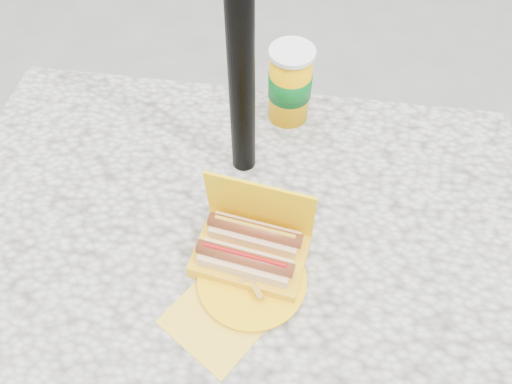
# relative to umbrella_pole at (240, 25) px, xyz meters

# --- Properties ---
(ground) EXTENTS (60.00, 60.00, 0.00)m
(ground) POSITION_rel_umbrella_pole_xyz_m (0.00, -0.16, -1.10)
(ground) COLOR slate
(picnic_table) EXTENTS (1.20, 0.80, 0.75)m
(picnic_table) POSITION_rel_umbrella_pole_xyz_m (0.00, -0.16, -0.46)
(picnic_table) COLOR beige
(picnic_table) RESTS_ON ground
(umbrella_pole) EXTENTS (0.05, 0.05, 2.20)m
(umbrella_pole) POSITION_rel_umbrella_pole_xyz_m (0.00, 0.00, 0.00)
(umbrella_pole) COLOR black
(umbrella_pole) RESTS_ON ground
(hotdog_box) EXTENTS (0.22, 0.16, 0.17)m
(hotdog_box) POSITION_rel_umbrella_pole_xyz_m (0.05, -0.24, -0.31)
(hotdog_box) COLOR #FABE05
(hotdog_box) RESTS_ON picnic_table
(fries_plate) EXTENTS (0.26, 0.29, 0.04)m
(fries_plate) POSITION_rel_umbrella_pole_xyz_m (0.06, -0.29, -0.34)
(fries_plate) COLOR yellow
(fries_plate) RESTS_ON picnic_table
(soda_cup) EXTENTS (0.10, 0.10, 0.19)m
(soda_cup) POSITION_rel_umbrella_pole_xyz_m (0.08, 0.16, -0.26)
(soda_cup) COLOR #FFB000
(soda_cup) RESTS_ON picnic_table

